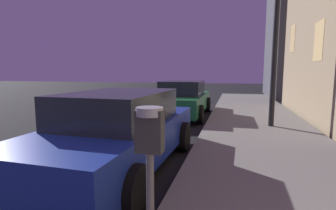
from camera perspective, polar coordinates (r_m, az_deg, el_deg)
The scene contains 4 objects.
parking_meter at distance 1.83m, azimuth -4.08°, elevation -11.02°, with size 0.19×0.19×1.39m.
car_blue at distance 4.77m, azimuth -10.64°, elevation -5.67°, with size 2.06×4.50×1.43m.
car_green at distance 10.32m, azimuth 3.29°, elevation 1.34°, with size 1.99×4.40×1.43m.
street_lamp at distance 8.50m, azimuth 23.21°, elevation 20.21°, with size 0.44×0.44×5.44m.
Camera 1 is at (4.84, -2.02, 1.78)m, focal length 27.30 mm.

